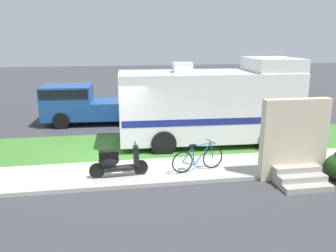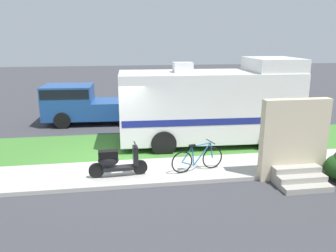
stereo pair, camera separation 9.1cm
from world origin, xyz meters
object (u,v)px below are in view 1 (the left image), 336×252
Objects in this scene: bottle_green at (276,162)px; bicycle at (198,159)px; pickup_truck_near at (86,103)px; motorhome_rv at (211,104)px; scooter at (116,162)px.

bicycle is at bearing -179.68° from bottle_green.
pickup_truck_near reaches higher than bicycle.
motorhome_rv is 4.86m from scooter.
scooter is at bearing -179.35° from bottle_green.
pickup_truck_near is at bearing 117.97° from bicycle.
scooter is 6.70× the size of bottle_green.
pickup_truck_near is (-5.01, 4.16, -0.59)m from motorhome_rv.
bicycle is at bearing 0.99° from scooter.
pickup_truck_near is (-1.31, 7.14, 0.42)m from scooter.
motorhome_rv is 3.37m from bicycle.
pickup_truck_near is 9.55m from bottle_green.
bottle_green is (1.34, -2.92, -1.35)m from motorhome_rv.
bicycle is (-1.24, -2.94, -1.08)m from motorhome_rv.
motorhome_rv is at bearing 114.65° from bottle_green.
bottle_green is (5.04, 0.06, -0.35)m from scooter.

